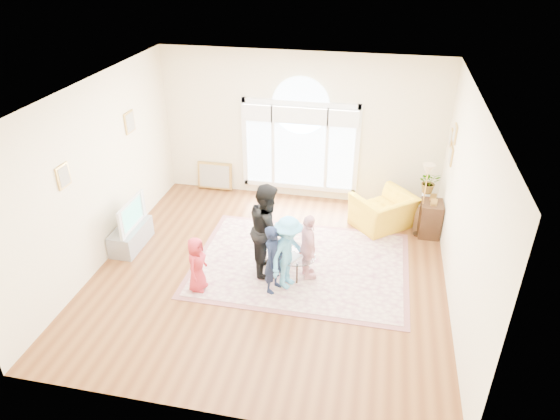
% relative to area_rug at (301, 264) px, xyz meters
% --- Properties ---
extents(ground, '(6.00, 6.00, 0.00)m').
position_rel_area_rug_xyz_m(ground, '(-0.49, -0.36, -0.01)').
color(ground, '#5D3217').
rests_on(ground, ground).
extents(room_shell, '(6.00, 6.00, 6.00)m').
position_rel_area_rug_xyz_m(room_shell, '(-0.48, 2.47, 1.56)').
color(room_shell, beige).
rests_on(room_shell, ground).
extents(area_rug, '(3.60, 2.60, 0.02)m').
position_rel_area_rug_xyz_m(area_rug, '(0.00, 0.00, 0.00)').
color(area_rug, beige).
rests_on(area_rug, ground).
extents(rug_border, '(3.80, 2.80, 0.01)m').
position_rel_area_rug_xyz_m(rug_border, '(-0.00, 0.00, -0.00)').
color(rug_border, '#87504F').
rests_on(rug_border, ground).
extents(tv_console, '(0.45, 1.00, 0.42)m').
position_rel_area_rug_xyz_m(tv_console, '(-3.24, -0.06, 0.20)').
color(tv_console, gray).
rests_on(tv_console, ground).
extents(television, '(0.16, 0.98, 0.56)m').
position_rel_area_rug_xyz_m(television, '(-3.23, -0.06, 0.69)').
color(television, black).
rests_on(television, tv_console).
extents(coffee_table, '(1.32, 1.07, 0.54)m').
position_rel_area_rug_xyz_m(coffee_table, '(-0.24, -0.26, 0.39)').
color(coffee_table, silver).
rests_on(coffee_table, ground).
extents(armchair, '(1.45, 1.44, 0.71)m').
position_rel_area_rug_xyz_m(armchair, '(1.38, 1.63, 0.35)').
color(armchair, gold).
rests_on(armchair, ground).
extents(side_cabinet, '(0.40, 0.50, 0.70)m').
position_rel_area_rug_xyz_m(side_cabinet, '(2.29, 1.53, 0.34)').
color(side_cabinet, black).
rests_on(side_cabinet, ground).
extents(floor_lamp, '(0.31, 0.31, 1.51)m').
position_rel_area_rug_xyz_m(floor_lamp, '(2.10, 1.47, 1.27)').
color(floor_lamp, black).
rests_on(floor_lamp, ground).
extents(plant_pedestal, '(0.20, 0.20, 0.70)m').
position_rel_area_rug_xyz_m(plant_pedestal, '(2.21, 1.96, 0.34)').
color(plant_pedestal, white).
rests_on(plant_pedestal, ground).
extents(potted_plant, '(0.46, 0.41, 0.45)m').
position_rel_area_rug_xyz_m(potted_plant, '(2.21, 1.96, 0.92)').
color(potted_plant, '#33722D').
rests_on(potted_plant, plant_pedestal).
extents(leaning_picture, '(0.80, 0.14, 0.62)m').
position_rel_area_rug_xyz_m(leaning_picture, '(-2.44, 2.54, -0.01)').
color(leaning_picture, tan).
rests_on(leaning_picture, ground).
extents(child_red, '(0.33, 0.49, 0.97)m').
position_rel_area_rug_xyz_m(child_red, '(-1.55, -1.04, 0.49)').
color(child_red, '#B82934').
rests_on(child_red, area_rug).
extents(child_navy, '(0.41, 0.50, 1.20)m').
position_rel_area_rug_xyz_m(child_navy, '(-0.31, -0.81, 0.61)').
color(child_navy, '#141D38').
rests_on(child_navy, area_rug).
extents(child_black, '(0.79, 0.92, 1.65)m').
position_rel_area_rug_xyz_m(child_black, '(-0.53, -0.27, 0.83)').
color(child_black, black).
rests_on(child_black, area_rug).
extents(child_pink, '(0.55, 0.76, 1.20)m').
position_rel_area_rug_xyz_m(child_pink, '(0.17, -0.35, 0.61)').
color(child_pink, '#FBB3BA').
rests_on(child_pink, area_rug).
extents(child_blue, '(0.77, 0.96, 1.30)m').
position_rel_area_rug_xyz_m(child_blue, '(-0.11, -0.66, 0.66)').
color(child_blue, '#52AEE2').
rests_on(child_blue, area_rug).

